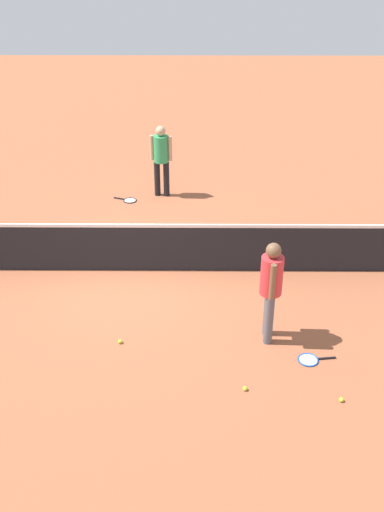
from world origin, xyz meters
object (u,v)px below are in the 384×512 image
(tennis_racket_near_player, at_px, (310,360))
(tennis_ball_baseline, at_px, (245,389))
(player_far_side, at_px, (161,155))
(tennis_racket_far_player, at_px, (129,200))
(tennis_ball_midcourt, at_px, (341,400))
(tennis_ball_near_player, at_px, (120,341))
(player_near_side, at_px, (271,284))

(tennis_racket_near_player, distance_m, tennis_ball_baseline, 1.22)
(player_far_side, bearing_deg, tennis_racket_far_player, -157.05)
(tennis_ball_midcourt, bearing_deg, tennis_ball_near_player, 158.41)
(tennis_racket_near_player, height_order, tennis_ball_near_player, tennis_ball_near_player)
(tennis_racket_far_player, distance_m, tennis_ball_near_player, 5.37)
(tennis_racket_near_player, xyz_separation_m, tennis_ball_near_player, (-2.90, 0.39, 0.02))
(player_near_side, distance_m, tennis_ball_midcourt, 1.93)
(player_near_side, relative_size, tennis_racket_near_player, 2.84)
(player_near_side, relative_size, tennis_racket_far_player, 2.81)
(tennis_ball_midcourt, bearing_deg, player_far_side, 112.10)
(tennis_racket_near_player, height_order, tennis_racket_far_player, same)
(player_far_side, bearing_deg, tennis_ball_midcourt, -67.90)
(tennis_racket_near_player, distance_m, tennis_ball_near_player, 2.93)
(tennis_ball_near_player, xyz_separation_m, tennis_ball_baseline, (1.88, -1.05, 0.00))
(tennis_racket_far_player, relative_size, tennis_ball_midcourt, 9.17)
(tennis_racket_near_player, bearing_deg, player_far_side, 112.65)
(player_far_side, height_order, tennis_ball_baseline, player_far_side)
(player_near_side, distance_m, tennis_ball_baseline, 1.61)
(player_near_side, xyz_separation_m, player_far_side, (-1.94, 5.52, 0.00))
(tennis_ball_near_player, bearing_deg, tennis_ball_baseline, -29.18)
(tennis_racket_far_player, bearing_deg, tennis_ball_near_player, -85.76)
(player_far_side, height_order, tennis_ball_midcourt, player_far_side)
(tennis_racket_far_player, relative_size, tennis_ball_near_player, 9.17)
(player_near_side, bearing_deg, tennis_racket_far_player, 117.54)
(player_far_side, distance_m, tennis_ball_near_player, 5.77)
(tennis_ball_near_player, bearing_deg, player_far_side, 86.25)
(tennis_racket_far_player, bearing_deg, tennis_ball_baseline, -70.43)
(tennis_racket_far_player, bearing_deg, player_far_side, 22.95)
(player_near_side, relative_size, tennis_ball_near_player, 25.76)
(tennis_racket_far_player, height_order, tennis_ball_near_player, tennis_ball_near_player)
(tennis_ball_near_player, bearing_deg, tennis_racket_far_player, 94.24)
(player_near_side, xyz_separation_m, tennis_racket_near_player, (0.59, -0.55, -1.00))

